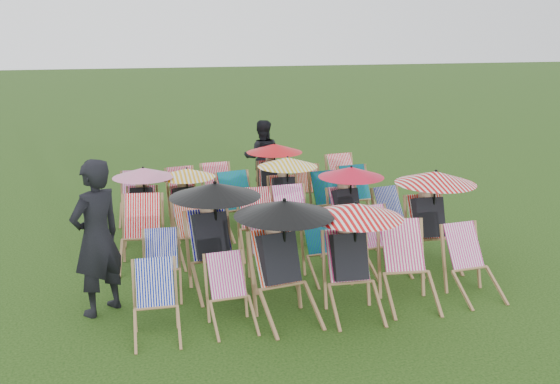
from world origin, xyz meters
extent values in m
plane|color=black|center=(0.00, 0.00, 0.00)|extent=(100.00, 100.00, 0.00)
cube|color=#06158D|center=(-2.05, -2.07, 0.58)|extent=(0.45, 0.34, 0.52)
cube|color=#CF298D|center=(-1.19, -2.02, 0.56)|extent=(0.44, 0.34, 0.50)
cube|color=red|center=(-0.55, -1.97, 0.71)|extent=(0.59, 0.47, 0.64)
cube|color=black|center=(-0.54, -2.02, 0.71)|extent=(0.51, 0.52, 0.67)
sphere|color=tan|center=(-0.56, -1.91, 1.06)|extent=(0.23, 0.23, 0.23)
cylinder|color=black|center=(-0.47, -2.05, 1.01)|extent=(0.03, 0.03, 0.78)
cone|color=black|center=(-0.47, -2.05, 1.36)|extent=(1.23, 1.23, 0.19)
cube|color=#E12D7D|center=(0.36, -2.06, 0.68)|extent=(0.53, 0.41, 0.61)
cube|color=black|center=(0.36, -2.11, 0.67)|extent=(0.45, 0.47, 0.64)
sphere|color=tan|center=(0.37, -2.00, 1.01)|extent=(0.22, 0.22, 0.22)
cylinder|color=black|center=(0.42, -2.16, 0.96)|extent=(0.03, 0.03, 0.74)
cone|color=red|center=(0.42, -2.16, 1.30)|extent=(1.17, 1.17, 0.18)
cube|color=#D52A73|center=(1.17, -1.95, 0.70)|extent=(0.57, 0.45, 0.63)
cube|color=#D72B8F|center=(2.06, -1.98, 0.63)|extent=(0.49, 0.38, 0.56)
cube|color=#07139C|center=(-1.88, -0.89, 0.56)|extent=(0.45, 0.35, 0.51)
cube|color=#0C0793|center=(-1.21, -0.88, 0.71)|extent=(0.57, 0.45, 0.64)
cube|color=black|center=(-1.21, -0.94, 0.71)|extent=(0.49, 0.50, 0.67)
sphere|color=tan|center=(-1.22, -0.83, 1.06)|extent=(0.24, 0.24, 0.24)
cylinder|color=black|center=(-1.13, -0.98, 1.01)|extent=(0.03, 0.03, 0.78)
cone|color=black|center=(-1.13, -0.98, 1.37)|extent=(1.23, 1.23, 0.19)
cube|color=#E02C6F|center=(-0.36, -0.78, 0.67)|extent=(0.53, 0.40, 0.60)
cube|color=#0A7040|center=(0.38, -0.89, 0.58)|extent=(0.46, 0.35, 0.52)
cube|color=#F731AB|center=(1.23, -0.89, 0.63)|extent=(0.52, 0.41, 0.56)
cube|color=red|center=(2.10, -0.84, 0.69)|extent=(0.55, 0.43, 0.62)
cube|color=black|center=(2.10, -0.89, 0.69)|extent=(0.47, 0.49, 0.65)
sphere|color=tan|center=(2.11, -0.79, 1.03)|extent=(0.23, 0.23, 0.23)
cylinder|color=black|center=(2.16, -0.94, 0.98)|extent=(0.03, 0.03, 0.76)
cone|color=#BC0909|center=(2.16, -0.94, 1.33)|extent=(1.20, 1.20, 0.18)
cube|color=red|center=(-2.06, 0.29, 0.70)|extent=(0.58, 0.46, 0.63)
cube|color=red|center=(-1.33, 0.28, 0.62)|extent=(0.51, 0.40, 0.55)
cube|color=red|center=(-0.27, 0.37, 0.67)|extent=(0.54, 0.41, 0.60)
cube|color=#F130A4|center=(0.29, 0.35, 0.68)|extent=(0.53, 0.40, 0.61)
cube|color=#E62E78|center=(1.24, 0.34, 0.62)|extent=(0.50, 0.39, 0.56)
cube|color=black|center=(1.24, 0.29, 0.62)|extent=(0.43, 0.44, 0.59)
sphere|color=tan|center=(1.23, 0.39, 0.93)|extent=(0.21, 0.21, 0.21)
cylinder|color=black|center=(1.30, 0.26, 0.88)|extent=(0.03, 0.03, 0.68)
cone|color=red|center=(1.30, 0.26, 1.19)|extent=(1.08, 1.08, 0.17)
cube|color=#0716A0|center=(2.01, 0.29, 0.60)|extent=(0.50, 0.40, 0.53)
cube|color=#E62E69|center=(-2.01, 1.47, 0.59)|extent=(0.48, 0.38, 0.53)
cube|color=black|center=(-2.02, 1.42, 0.59)|extent=(0.42, 0.43, 0.56)
sphere|color=tan|center=(-2.01, 1.52, 0.88)|extent=(0.20, 0.20, 0.20)
cylinder|color=black|center=(-1.97, 1.38, 0.84)|extent=(0.03, 0.03, 0.65)
cone|color=pink|center=(-1.97, 1.38, 1.13)|extent=(1.02, 1.02, 0.16)
cube|color=#F8317C|center=(-1.31, 1.48, 0.56)|extent=(0.46, 0.37, 0.50)
cube|color=black|center=(-1.30, 1.44, 0.56)|extent=(0.40, 0.41, 0.53)
sphere|color=tan|center=(-1.31, 1.53, 0.84)|extent=(0.19, 0.19, 0.19)
cylinder|color=black|center=(-1.24, 1.41, 0.79)|extent=(0.03, 0.03, 0.62)
cone|color=orange|center=(-1.24, 1.41, 1.08)|extent=(0.97, 0.97, 0.15)
cube|color=#0A6F46|center=(-0.41, 1.42, 0.71)|extent=(0.59, 0.47, 0.63)
cube|color=red|center=(0.48, 1.44, 0.62)|extent=(0.49, 0.38, 0.55)
cube|color=black|center=(0.48, 1.39, 0.62)|extent=(0.42, 0.43, 0.58)
sphere|color=tan|center=(0.48, 1.49, 0.92)|extent=(0.20, 0.20, 0.20)
cylinder|color=black|center=(0.53, 1.35, 0.87)|extent=(0.03, 0.03, 0.68)
cone|color=#DDA80B|center=(0.53, 1.35, 1.18)|extent=(1.07, 1.07, 0.16)
cube|color=#096222|center=(1.27, 1.44, 0.64)|extent=(0.50, 0.39, 0.57)
cube|color=#09613B|center=(1.89, 1.53, 0.68)|extent=(0.54, 0.42, 0.61)
cube|color=#DE2C8E|center=(-2.08, 2.57, 0.61)|extent=(0.49, 0.39, 0.55)
cube|color=red|center=(-1.22, 2.58, 0.63)|extent=(0.52, 0.41, 0.56)
cube|color=red|center=(-0.54, 2.56, 0.66)|extent=(0.53, 0.41, 0.59)
cube|color=red|center=(0.56, 2.65, 0.63)|extent=(0.52, 0.42, 0.57)
cube|color=black|center=(0.55, 2.60, 0.63)|extent=(0.45, 0.46, 0.59)
sphere|color=tan|center=(0.56, 2.70, 0.94)|extent=(0.21, 0.21, 0.21)
cylinder|color=black|center=(0.60, 2.55, 0.89)|extent=(0.03, 0.03, 0.69)
cone|color=#BE0A0F|center=(0.60, 2.55, 1.21)|extent=(1.09, 1.09, 0.17)
cube|color=red|center=(1.25, 2.49, 0.58)|extent=(0.48, 0.38, 0.52)
cube|color=red|center=(2.02, 2.58, 0.69)|extent=(0.56, 0.44, 0.62)
imported|color=black|center=(-2.68, -1.45, 0.98)|extent=(0.85, 0.82, 1.96)
imported|color=black|center=(0.61, 3.64, 0.80)|extent=(0.89, 0.75, 1.61)
camera|label=1|loc=(-2.38, -9.00, 3.45)|focal=40.00mm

